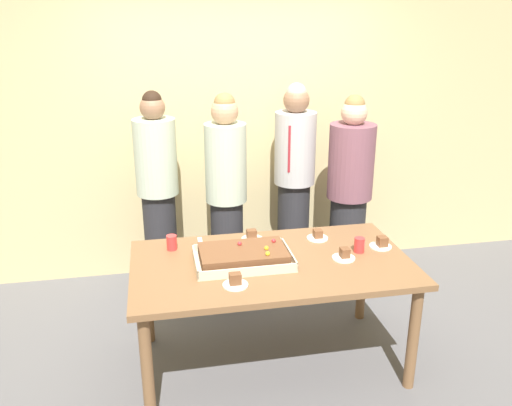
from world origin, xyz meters
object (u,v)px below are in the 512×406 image
object	(u,v)px
person_serving_front	(294,181)
person_green_shirt_behind	(226,195)
plated_slice_far_left	(381,244)
plated_slice_near_right	(252,236)
person_striped_tie_right	(158,193)
drink_cup_nearest	(359,245)
sheet_cake	(243,256)
cake_server_utensil	(201,243)
plated_slice_near_left	(318,236)
person_far_right_suit	(349,192)
drink_cup_middle	(172,243)
plated_slice_center_front	(344,255)
plated_slice_far_right	(235,282)
party_table	(272,273)

from	to	relation	value
person_serving_front	person_green_shirt_behind	bearing A→B (deg)	-41.20
plated_slice_far_left	plated_slice_near_right	bearing A→B (deg)	160.71
plated_slice_near_right	person_striped_tie_right	world-z (taller)	person_striped_tie_right
person_striped_tie_right	plated_slice_far_left	bearing A→B (deg)	29.63
drink_cup_nearest	person_serving_front	distance (m)	1.20
drink_cup_nearest	person_green_shirt_behind	size ratio (longest dim) A/B	0.06
person_striped_tie_right	sheet_cake	bearing A→B (deg)	0.02
cake_server_utensil	plated_slice_far_left	bearing A→B (deg)	-13.48
plated_slice_near_left	plated_slice_near_right	world-z (taller)	plated_slice_near_right
person_striped_tie_right	person_far_right_suit	world-z (taller)	person_striped_tie_right
plated_slice_near_right	person_serving_front	world-z (taller)	person_serving_front
person_serving_front	person_far_right_suit	bearing A→B (deg)	91.68
person_green_shirt_behind	plated_slice_far_left	bearing A→B (deg)	47.37
sheet_cake	drink_cup_middle	bearing A→B (deg)	146.49
plated_slice_near_left	cake_server_utensil	xyz separation A→B (m)	(-0.82, 0.07, -0.02)
drink_cup_nearest	person_far_right_suit	world-z (taller)	person_far_right_suit
plated_slice_far_left	person_far_right_suit	xyz separation A→B (m)	(0.11, 0.93, 0.06)
plated_slice_center_front	drink_cup_middle	world-z (taller)	drink_cup_middle
plated_slice_far_right	plated_slice_center_front	world-z (taller)	plated_slice_far_right
sheet_cake	drink_cup_middle	size ratio (longest dim) A/B	6.16
party_table	person_serving_front	size ratio (longest dim) A/B	1.03
plated_slice_center_front	drink_cup_middle	bearing A→B (deg)	161.86
drink_cup_middle	person_green_shirt_behind	world-z (taller)	person_green_shirt_behind
plated_slice_near_right	person_green_shirt_behind	size ratio (longest dim) A/B	0.09
plated_slice_center_front	person_serving_front	world-z (taller)	person_serving_front
party_table	plated_slice_near_right	xyz separation A→B (m)	(-0.06, 0.37, 0.11)
plated_slice_far_left	drink_cup_middle	size ratio (longest dim) A/B	1.50
person_far_right_suit	plated_slice_near_right	bearing A→B (deg)	-8.74
person_far_right_suit	cake_server_utensil	bearing A→B (deg)	-16.37
plated_slice_far_left	cake_server_utensil	world-z (taller)	plated_slice_far_left
plated_slice_near_right	person_serving_front	xyz separation A→B (m)	(0.53, 0.85, 0.12)
plated_slice_near_left	person_serving_front	xyz separation A→B (m)	(0.07, 0.92, 0.12)
plated_slice_far_right	person_serving_front	size ratio (longest dim) A/B	0.09
person_far_right_suit	plated_slice_far_right	bearing A→B (deg)	4.98
plated_slice_center_front	plated_slice_far_left	bearing A→B (deg)	21.12
drink_cup_middle	drink_cup_nearest	bearing A→B (deg)	-12.85
cake_server_utensil	person_far_right_suit	xyz separation A→B (m)	(1.31, 0.64, 0.08)
party_table	person_striped_tie_right	bearing A→B (deg)	120.93
plated_slice_near_left	cake_server_utensil	bearing A→B (deg)	175.35
plated_slice_near_right	person_far_right_suit	world-z (taller)	person_far_right_suit
plated_slice_far_right	drink_cup_nearest	xyz separation A→B (m)	(0.88, 0.30, 0.02)
plated_slice_far_right	drink_cup_nearest	size ratio (longest dim) A/B	1.50
cake_server_utensil	person_striped_tie_right	bearing A→B (deg)	108.68
plated_slice_center_front	person_striped_tie_right	xyz separation A→B (m)	(-1.16, 1.20, 0.10)
plated_slice_far_left	plated_slice_center_front	size ratio (longest dim) A/B	1.00
party_table	plated_slice_far_left	bearing A→B (deg)	5.18
plated_slice_near_left	plated_slice_far_right	size ratio (longest dim) A/B	1.00
person_serving_front	person_far_right_suit	world-z (taller)	person_serving_front
party_table	drink_cup_nearest	size ratio (longest dim) A/B	17.85
sheet_cake	person_far_right_suit	xyz separation A→B (m)	(1.08, 0.98, 0.04)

